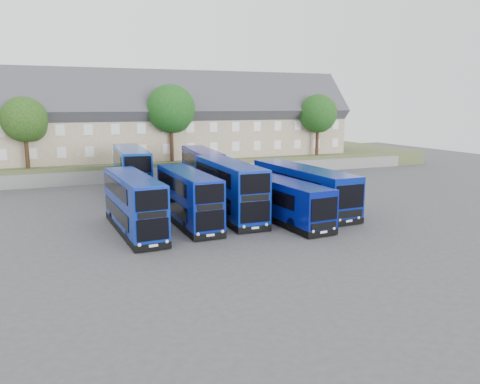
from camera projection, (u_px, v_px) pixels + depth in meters
name	position (u px, v px, depth m)	size (l,w,h in m)	color
ground	(232.00, 230.00, 33.24)	(120.00, 120.00, 0.00)	#414145
retaining_wall	(159.00, 174.00, 54.96)	(70.00, 0.40, 1.50)	slate
earth_bank	(143.00, 162.00, 64.03)	(80.00, 20.00, 2.00)	brown
terrace_row	(147.00, 122.00, 59.35)	(54.00, 10.40, 11.20)	tan
dd_front_left	(134.00, 205.00, 32.46)	(2.86, 10.13, 3.98)	#082499
dd_front_mid	(188.00, 199.00, 34.74)	(2.46, 9.93, 3.93)	navy
dd_front_right	(229.00, 190.00, 37.07)	(2.72, 11.00, 4.35)	navy
dd_rear_left	(131.00, 172.00, 46.09)	(3.23, 11.61, 4.57)	#08359C
dd_rear_right	(202.00, 171.00, 48.49)	(3.39, 10.75, 4.20)	#070A82
coach_east_a	(279.00, 200.00, 36.20)	(3.31, 11.75, 3.17)	navy
coach_east_b	(302.00, 188.00, 39.88)	(3.33, 13.19, 3.58)	navy
tree_west	(26.00, 121.00, 49.69)	(4.80, 4.80, 7.65)	#382314
tree_mid	(172.00, 111.00, 55.86)	(5.76, 5.76, 9.18)	#382314
tree_east	(318.00, 115.00, 62.90)	(5.12, 5.12, 8.16)	#382314
tree_far	(328.00, 112.00, 71.42)	(5.44, 5.44, 8.67)	#382314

